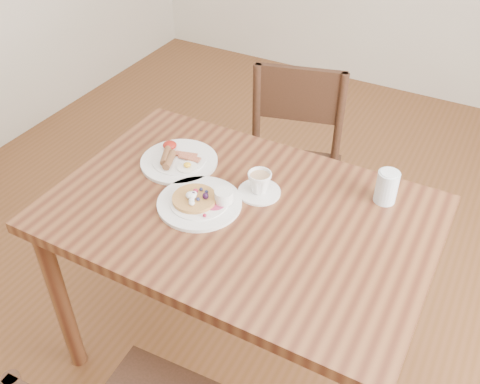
{
  "coord_description": "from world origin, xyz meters",
  "views": [
    {
      "loc": [
        0.61,
        -1.12,
        1.84
      ],
      "look_at": [
        0.0,
        0.0,
        0.82
      ],
      "focal_mm": 40.0,
      "sensor_mm": 36.0,
      "label": 1
    }
  ],
  "objects": [
    {
      "name": "chair_far",
      "position": [
        -0.1,
        0.63,
        0.49
      ],
      "size": [
        0.52,
        0.52,
        0.88
      ],
      "rotation": [
        0.0,
        0.0,
        3.41
      ],
      "color": "#3B1F15",
      "rests_on": "ground"
    },
    {
      "name": "breakfast_plate",
      "position": [
        -0.31,
        0.12,
        0.76
      ],
      "size": [
        0.27,
        0.27,
        0.04
      ],
      "color": "white",
      "rests_on": "dining_table"
    },
    {
      "name": "water_glass",
      "position": [
        0.39,
        0.26,
        0.8
      ],
      "size": [
        0.07,
        0.07,
        0.11
      ],
      "primitive_type": "cylinder",
      "color": "silver",
      "rests_on": "dining_table"
    },
    {
      "name": "ground",
      "position": [
        0.0,
        0.0,
        0.0
      ],
      "size": [
        5.0,
        5.0,
        0.0
      ],
      "primitive_type": "plane",
      "color": "brown",
      "rests_on": "ground"
    },
    {
      "name": "dining_table",
      "position": [
        0.0,
        0.0,
        0.65
      ],
      "size": [
        1.2,
        0.8,
        0.75
      ],
      "color": "brown",
      "rests_on": "ground"
    },
    {
      "name": "pancake_plate",
      "position": [
        -0.12,
        -0.04,
        0.76
      ],
      "size": [
        0.27,
        0.27,
        0.06
      ],
      "color": "white",
      "rests_on": "dining_table"
    },
    {
      "name": "teacup_saucer",
      "position": [
        0.02,
        0.1,
        0.78
      ],
      "size": [
        0.14,
        0.14,
        0.08
      ],
      "color": "white",
      "rests_on": "dining_table"
    }
  ]
}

